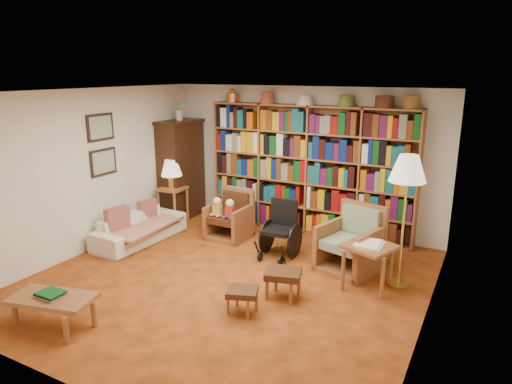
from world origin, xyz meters
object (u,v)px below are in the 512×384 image
Objects in this scene: footstool_a at (283,276)px; armchair_sage at (352,244)px; sofa at (140,228)px; footstool_b at (242,293)px; floor_lamp at (408,174)px; coffee_table at (53,300)px; armchair_leather at (231,218)px; side_table_papers at (369,251)px; side_table_lamp at (173,197)px; wheelchair at (280,231)px.

armchair_sage is at bearing 69.45° from footstool_a.
footstool_b is (2.64, -1.20, 0.01)m from sofa.
sofa is 3.21× the size of footstool_a.
floor_lamp is 1.74× the size of coffee_table.
armchair_leather reaches higher than side_table_papers.
side_table_lamp is (-0.10, 1.02, 0.27)m from sofa.
coffee_table is (0.93, -2.42, 0.06)m from sofa.
side_table_lamp is at bearing 140.96° from footstool_b.
armchair_leather is at bearing 137.13° from footstool_a.
armchair_leather is 2.31m from footstool_a.
side_table_papers is (3.85, -0.87, -0.01)m from side_table_lamp.
floor_lamp is at bearing 47.41° from footstool_b.
floor_lamp reaches higher than coffee_table.
wheelchair reaches higher than footstool_a.
sofa is 2.60m from coffee_table.
footstool_b is at bearing -39.04° from side_table_lamp.
coffee_table is at bearing -138.09° from footstool_a.
side_table_papers is at bearing 50.44° from footstool_b.
floor_lamp is (2.90, -0.53, 1.17)m from armchair_leather.
sofa is at bearing -177.83° from side_table_papers.
footstool_b is (1.43, -2.13, -0.09)m from armchair_leather.
side_table_lamp is at bearing 171.57° from floor_lamp.
armchair_leather is 2.66m from side_table_papers.
armchair_sage is (3.39, 0.63, 0.11)m from sofa.
side_table_papers is (0.37, -0.49, 0.15)m from armchair_sage.
side_table_lamp is 0.72× the size of armchair_sage.
armchair_sage is 0.55× the size of floor_lamp.
coffee_table is at bearing -156.59° from sofa.
sofa is at bearing -166.12° from wheelchair.
wheelchair is (2.30, 0.57, 0.15)m from sofa.
coffee_table is (-1.98, -1.78, 0.01)m from footstool_a.
wheelchair is (1.09, -0.36, 0.06)m from armchair_leather.
wheelchair is 1.99× the size of footstool_b.
armchair_sage is 1.99m from footstool_b.
sofa is at bearing -174.53° from floor_lamp.
floor_lamp is 2.00m from footstool_a.
armchair_sage reaches higher than coffee_table.
armchair_sage is 1.37m from footstool_a.
sofa is 1.06m from side_table_lamp.
footstool_a is at bearing 41.91° from coffee_table.
footstool_a is (0.61, -1.21, -0.10)m from wheelchair.
side_table_papers reaches higher than footstool_b.
side_table_lamp reaches higher than footstool_a.
floor_lamp reaches higher than armchair_sage.
side_table_papers is 1.17m from footstool_a.
floor_lamp is 4.01× the size of footstool_b.
side_table_papers is (1.45, -0.43, 0.10)m from wheelchair.
armchair_sage reaches higher than side_table_lamp.
side_table_lamp is 3.44m from footstool_a.
armchair_leather is 0.47× the size of floor_lamp.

